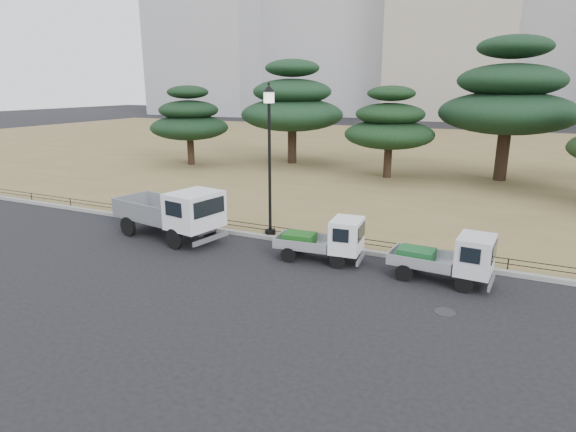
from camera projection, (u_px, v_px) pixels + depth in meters
The scene contains 14 objects.
ground at pixel (264, 263), 17.48m from camera, with size 220.00×220.00×0.00m, color black.
lawn at pixel (422, 155), 44.11m from camera, with size 120.00×56.00×0.15m, color olive.
curb at pixel (294, 241), 19.72m from camera, with size 120.00×0.25×0.16m, color gray.
truck_large at pixel (173, 211), 20.04m from camera, with size 5.22×2.77×2.16m.
truck_kei_front at pixel (326, 239), 17.54m from camera, with size 3.25×1.61×1.66m.
truck_kei_rear at pixel (449, 258), 15.63m from camera, with size 3.30×1.58×1.68m.
street_lamp at pixel (269, 136), 19.40m from camera, with size 0.55×0.55×6.11m.
pipe_fence at pixel (296, 232), 19.76m from camera, with size 38.00×0.04×0.40m.
tarp_pile at pixel (138, 207), 23.46m from camera, with size 1.36×1.03×0.88m.
manhole at pixel (445, 312), 13.73m from camera, with size 0.60×0.60×0.01m, color #2D2D30.
pine_west_far at pixel (189, 120), 37.42m from camera, with size 6.05×6.05×6.11m.
pine_west_near at pixel (292, 104), 37.86m from camera, with size 8.08×8.08×8.08m.
pine_center_left at pixel (390, 125), 32.06m from camera, with size 6.00×6.00×6.10m.
pine_center_right at pixel (509, 98), 30.66m from camera, with size 8.62×8.62×9.14m.
Camera 1 is at (7.84, -14.44, 6.27)m, focal length 30.00 mm.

